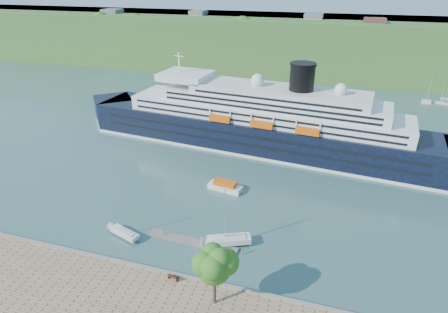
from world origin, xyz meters
TOP-DOWN VIEW (x-y plane):
  - ground at (0.00, 0.00)m, footprint 400.00×400.00m
  - far_hillside at (0.00, 145.00)m, footprint 400.00×50.00m
  - quay_coping at (0.00, -0.20)m, footprint 220.00×0.50m
  - cruise_ship at (4.54, 50.94)m, footprint 104.95×25.35m
  - park_bench at (3.92, -1.20)m, footprint 1.82×1.02m
  - promenade_tree at (11.12, -3.50)m, footprint 6.19×6.19m
  - floating_pontoon at (3.04, 8.64)m, footprint 16.37×2.88m
  - sailboat_white_near at (-8.88, 6.65)m, footprint 6.70×3.70m
  - sailboat_white_far at (9.22, 9.90)m, footprint 8.49×5.47m
  - tender_launch at (3.33, 27.15)m, footprint 7.71×3.69m

SIDE VIEW (x-z plane):
  - ground at x=0.00m, z-range 0.00..0.00m
  - floating_pontoon at x=3.04m, z-range 0.00..0.36m
  - tender_launch at x=3.33m, z-range 0.00..2.04m
  - quay_coping at x=0.00m, z-range 1.00..1.30m
  - park_bench at x=3.92m, z-range 1.00..2.10m
  - sailboat_white_near at x=-8.88m, z-range 0.00..8.35m
  - sailboat_white_far at x=9.22m, z-range 0.00..10.69m
  - promenade_tree at x=11.12m, z-range 1.00..11.25m
  - cruise_ship at x=4.54m, z-range 0.00..23.35m
  - far_hillside at x=0.00m, z-range 0.00..24.00m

